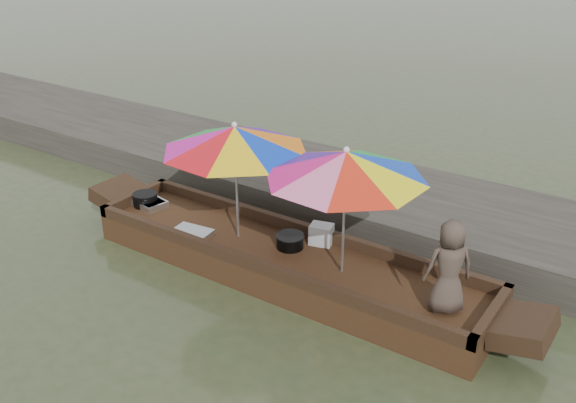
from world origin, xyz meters
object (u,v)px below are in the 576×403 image
Objects in this scene: vendor at (449,267)px; umbrella_bow at (236,182)px; tray_crayfish at (149,203)px; umbrella_stern at (344,212)px; charcoal_grill at (290,242)px; boat_hull at (284,264)px; supply_bag at (321,234)px; cooking_pot at (145,199)px; tray_scallop at (192,233)px.

vendor is 0.57× the size of umbrella_bow.
umbrella_bow reaches higher than tray_crayfish.
charcoal_grill is at bearing 170.50° from umbrella_stern.
boat_hull is 0.61m from supply_bag.
cooking_pot reaches higher than tray_crayfish.
supply_bag is 0.97m from umbrella_stern.
umbrella_bow is at bearing -0.26° from cooking_pot.
tray_scallop is (1.16, -0.31, -0.06)m from cooking_pot.
boat_hull is at bearing -0.57° from tray_crayfish.
tray_crayfish is at bearing 163.52° from tray_scallop.
supply_bag is at bearing 9.20° from tray_crayfish.
boat_hull is 15.29× the size of cooking_pot.
supply_bag is at bearing 26.40° from tray_scallop.
umbrella_stern reaches higher than vendor.
vendor is at bearing 4.04° from tray_scallop.
umbrella_stern reaches higher than tray_crayfish.
supply_bag is (0.27, 0.45, 0.30)m from boat_hull.
charcoal_grill is at bearing 88.23° from boat_hull.
tray_scallop is 1.81× the size of supply_bag.
boat_hull is 1.26m from umbrella_stern.
supply_bag reaches higher than charcoal_grill.
tray_crayfish is at bearing 179.43° from boat_hull.
charcoal_grill is at bearing 10.95° from umbrella_bow.
cooking_pot is 0.07m from tray_crayfish.
charcoal_grill is at bearing 19.52° from tray_scallop.
umbrella_stern is at bearing -9.50° from charcoal_grill.
cooking_pot is at bearing -42.01° from vendor.
tray_crayfish is 0.28× the size of umbrella_stern.
umbrella_stern is at bearing -0.13° from cooking_pot.
boat_hull is 2.37m from tray_crayfish.
charcoal_grill is (2.36, 0.12, 0.03)m from tray_crayfish.
tray_crayfish reaches higher than boat_hull.
charcoal_grill is 1.09m from umbrella_stern.
cooking_pot is at bearing -176.89° from charcoal_grill.
tray_scallop is 0.48× the size of vendor.
umbrella_bow is at bearing -42.42° from vendor.
supply_bag is 1.96m from vendor.
charcoal_grill is at bearing 2.79° from tray_crayfish.
boat_hull is 1.30m from tray_scallop.
vendor is 0.57× the size of umbrella_stern.
cooking_pot is 4.56m from vendor.
tray_crayfish is (0.05, 0.02, -0.05)m from cooking_pot.
umbrella_stern is at bearing 0.00° from umbrella_bow.
vendor is at bearing -15.59° from supply_bag.
tray_scallop is at bearing -150.34° from umbrella_bow.
tray_crayfish is (-2.36, 0.02, 0.22)m from boat_hull.
supply_bag is at bearing 49.19° from charcoal_grill.
boat_hull is 2.90× the size of umbrella_bow.
umbrella_stern is (-1.29, 0.07, 0.25)m from vendor.
umbrella_stern is (0.83, 0.00, 0.95)m from boat_hull.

